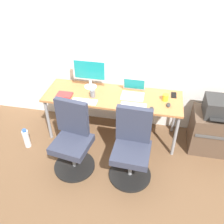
% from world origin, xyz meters
% --- Properties ---
extents(ground_plane, '(5.28, 5.28, 0.00)m').
position_xyz_m(ground_plane, '(0.00, 0.00, 0.00)').
color(ground_plane, brown).
extents(back_wall, '(4.40, 0.04, 2.60)m').
position_xyz_m(back_wall, '(0.00, 0.39, 1.30)').
color(back_wall, white).
rests_on(back_wall, ground).
extents(desk, '(1.90, 0.61, 0.71)m').
position_xyz_m(desk, '(0.00, 0.00, 0.64)').
color(desk, '#B77542').
rests_on(desk, ground).
extents(office_chair_left, '(0.54, 0.54, 0.94)m').
position_xyz_m(office_chair_left, '(-0.38, -0.68, 0.42)').
color(office_chair_left, black).
rests_on(office_chair_left, ground).
extents(office_chair_right, '(0.54, 0.54, 0.94)m').
position_xyz_m(office_chair_right, '(0.37, -0.68, 0.42)').
color(office_chair_right, black).
rests_on(office_chair_right, ground).
extents(side_cabinet, '(0.58, 0.47, 0.59)m').
position_xyz_m(side_cabinet, '(1.41, -0.00, 0.29)').
color(side_cabinet, brown).
rests_on(side_cabinet, ground).
extents(printer, '(0.38, 0.40, 0.24)m').
position_xyz_m(printer, '(1.41, -0.00, 0.70)').
color(printer, '#2D2D2D').
rests_on(printer, side_cabinet).
extents(water_bottle_on_floor, '(0.09, 0.09, 0.31)m').
position_xyz_m(water_bottle_on_floor, '(-1.16, -0.50, 0.15)').
color(water_bottle_on_floor, white).
rests_on(water_bottle_on_floor, ground).
extents(desktop_monitor, '(0.48, 0.18, 0.43)m').
position_xyz_m(desktop_monitor, '(-0.36, 0.17, 0.96)').
color(desktop_monitor, silver).
rests_on(desktop_monitor, desk).
extents(open_laptop, '(0.31, 0.29, 0.22)m').
position_xyz_m(open_laptop, '(0.27, 0.08, 0.76)').
color(open_laptop, silver).
rests_on(open_laptop, desk).
extents(keyboard_by_monitor, '(0.34, 0.12, 0.02)m').
position_xyz_m(keyboard_by_monitor, '(-0.34, -0.23, 0.71)').
color(keyboard_by_monitor, silver).
rests_on(keyboard_by_monitor, desk).
extents(keyboard_by_laptop, '(0.34, 0.12, 0.02)m').
position_xyz_m(keyboard_by_laptop, '(0.31, -0.19, 0.71)').
color(keyboard_by_laptop, '#B7B7B7').
rests_on(keyboard_by_laptop, desk).
extents(mouse_by_monitor, '(0.06, 0.10, 0.03)m').
position_xyz_m(mouse_by_monitor, '(0.55, -0.23, 0.72)').
color(mouse_by_monitor, '#2D2D2D').
rests_on(mouse_by_monitor, desk).
extents(mouse_by_laptop, '(0.06, 0.10, 0.03)m').
position_xyz_m(mouse_by_laptop, '(0.76, -0.10, 0.72)').
color(mouse_by_laptop, '#2D2D2D').
rests_on(mouse_by_laptop, desk).
extents(coffee_mug, '(0.08, 0.08, 0.09)m').
position_xyz_m(coffee_mug, '(0.71, 0.02, 0.75)').
color(coffee_mug, yellow).
rests_on(coffee_mug, desk).
extents(pen_cup, '(0.07, 0.07, 0.10)m').
position_xyz_m(pen_cup, '(-0.26, -0.08, 0.76)').
color(pen_cup, slate).
rests_on(pen_cup, desk).
extents(phone_near_monitor, '(0.07, 0.14, 0.01)m').
position_xyz_m(phone_near_monitor, '(0.83, 0.17, 0.71)').
color(phone_near_monitor, black).
rests_on(phone_near_monitor, desk).
extents(notebook, '(0.21, 0.15, 0.03)m').
position_xyz_m(notebook, '(-0.65, -0.13, 0.72)').
color(notebook, red).
rests_on(notebook, desk).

